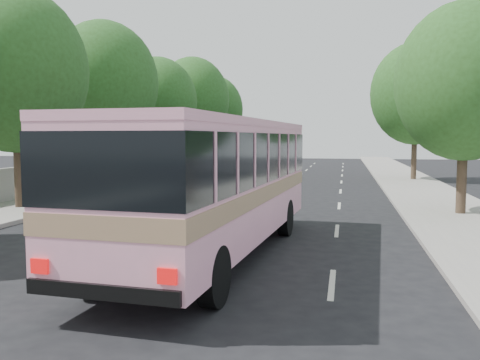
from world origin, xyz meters
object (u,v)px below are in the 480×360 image
(pink_taxi, at_px, (232,209))
(tour_coach_front, at_px, (175,151))
(tour_coach_rear, at_px, (229,147))
(pink_bus, at_px, (215,173))
(white_pickup, at_px, (212,181))

(pink_taxi, relative_size, tour_coach_front, 0.38)
(tour_coach_front, bearing_deg, tour_coach_rear, 92.84)
(pink_bus, relative_size, pink_taxi, 2.44)
(white_pickup, xyz_separation_m, tour_coach_rear, (-3.89, 20.83, 1.36))
(pink_bus, distance_m, pink_taxi, 3.47)
(pink_taxi, relative_size, tour_coach_rear, 0.38)
(tour_coach_front, bearing_deg, white_pickup, -52.87)
(pink_bus, height_order, tour_coach_rear, tour_coach_rear)
(pink_bus, xyz_separation_m, tour_coach_front, (-7.60, 19.04, -0.02))
(pink_taxi, distance_m, white_pickup, 10.31)
(tour_coach_front, height_order, tour_coach_rear, tour_coach_front)
(pink_bus, height_order, pink_taxi, pink_bus)
(tour_coach_front, bearing_deg, pink_taxi, -61.83)
(pink_bus, height_order, white_pickup, pink_bus)
(white_pickup, distance_m, tour_coach_rear, 21.24)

